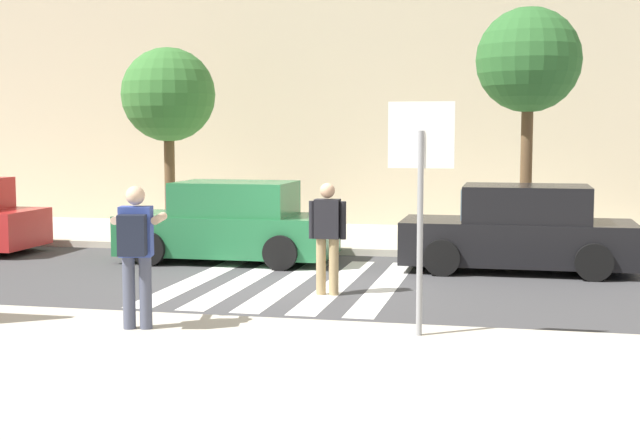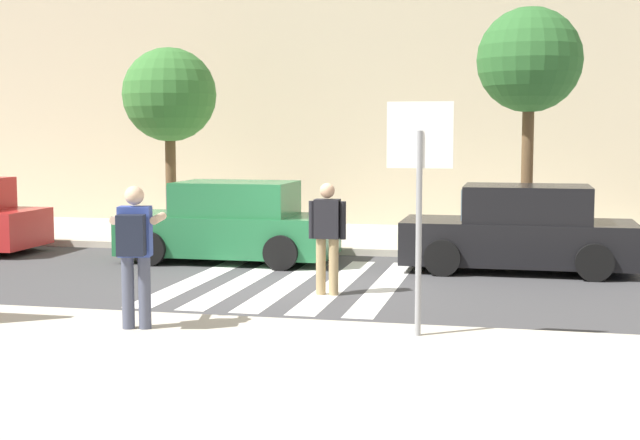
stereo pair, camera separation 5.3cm
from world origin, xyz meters
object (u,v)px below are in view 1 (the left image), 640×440
(photographer_with_backpack, at_px, (136,244))
(street_tree_center, at_px, (529,62))
(parked_car_green, at_px, (230,224))
(stop_sign, at_px, (421,166))
(pedestrian_crossing, at_px, (327,232))
(street_tree_west, at_px, (168,96))
(parked_car_black, at_px, (519,231))

(photographer_with_backpack, height_order, street_tree_center, street_tree_center)
(photographer_with_backpack, height_order, parked_car_green, photographer_with_backpack)
(stop_sign, distance_m, pedestrian_crossing, 3.65)
(parked_car_green, bearing_deg, stop_sign, -54.77)
(street_tree_west, relative_size, street_tree_center, 0.87)
(stop_sign, bearing_deg, photographer_with_backpack, -172.94)
(street_tree_center, bearing_deg, pedestrian_crossing, -118.73)
(stop_sign, distance_m, photographer_with_backpack, 3.50)
(street_tree_center, bearing_deg, parked_car_black, -92.84)
(photographer_with_backpack, bearing_deg, stop_sign, 7.06)
(pedestrian_crossing, distance_m, parked_car_black, 4.22)
(street_tree_center, bearing_deg, street_tree_west, 177.45)
(stop_sign, xyz_separation_m, parked_car_black, (1.16, 6.08, -1.39))
(photographer_with_backpack, height_order, street_tree_west, street_tree_west)
(parked_car_black, xyz_separation_m, street_tree_center, (0.12, 2.41, 3.18))
(parked_car_black, bearing_deg, stop_sign, -100.77)
(parked_car_black, distance_m, street_tree_west, 8.66)
(parked_car_black, relative_size, street_tree_center, 0.84)
(parked_car_green, distance_m, parked_car_black, 5.45)
(street_tree_west, height_order, street_tree_center, street_tree_center)
(pedestrian_crossing, bearing_deg, photographer_with_backpack, -115.25)
(street_tree_west, xyz_separation_m, street_tree_center, (7.91, -0.35, 0.60))
(pedestrian_crossing, height_order, parked_car_green, pedestrian_crossing)
(street_tree_west, bearing_deg, photographer_with_backpack, -70.42)
(stop_sign, relative_size, street_tree_west, 0.64)
(pedestrian_crossing, bearing_deg, street_tree_center, 61.27)
(pedestrian_crossing, height_order, street_tree_center, street_tree_center)
(parked_car_black, relative_size, street_tree_west, 0.96)
(photographer_with_backpack, relative_size, street_tree_west, 0.41)
(street_tree_west, bearing_deg, pedestrian_crossing, -49.94)
(parked_car_green, relative_size, parked_car_black, 1.00)
(parked_car_green, bearing_deg, photographer_with_backpack, -81.68)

